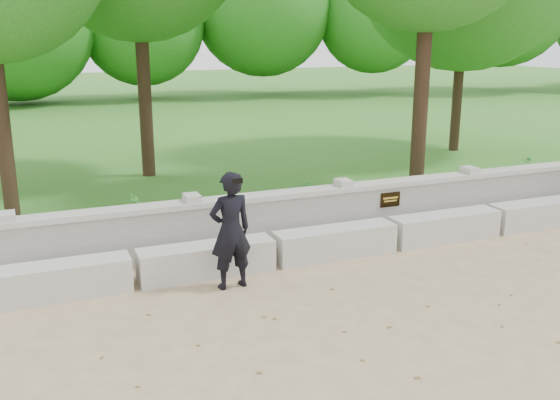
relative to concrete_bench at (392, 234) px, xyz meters
The scene contains 8 objects.
ground 1.91m from the concrete_bench, 90.00° to the right, with size 80.00×80.00×0.00m, color tan.
lawn 12.10m from the concrete_bench, 90.00° to the left, with size 40.00×22.00×0.25m, color #2E6E28.
concrete_bench is the anchor object (origin of this frame).
parapet_wall 0.74m from the concrete_bench, 89.99° to the left, with size 12.50×0.35×0.90m.
man_main 2.92m from the concrete_bench, 169.38° to the right, with size 0.61×0.55×1.58m.
shrub_a 4.09m from the concrete_bench, 152.84° to the left, with size 0.29×0.20×0.56m, color #2E7929.
shrub_b 1.65m from the concrete_bench, 120.12° to the left, with size 0.32×0.25×0.57m, color #2E7929.
shrub_c 4.46m from the concrete_bench, 18.33° to the left, with size 0.53×0.46×0.59m, color #2E7929.
Camera 1 is at (-5.17, -6.01, 3.28)m, focal length 40.00 mm.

